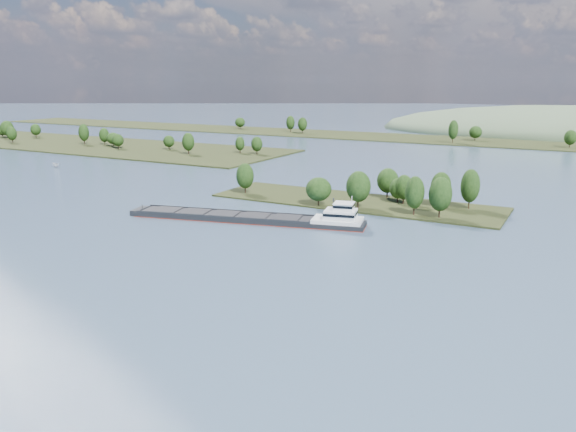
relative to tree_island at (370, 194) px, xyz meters
The scene contains 6 objects.
ground 58.90m from the tree_island, 95.76° to the right, with size 1800.00×1800.00×0.00m, color #3E556B.
tree_island is the anchor object (origin of this frame).
left_bank 248.88m from the tree_island, 160.88° to the left, with size 300.00×80.00×14.81m.
back_shoreline 221.30m from the tree_island, 89.28° to the left, with size 900.00×60.00×16.30m.
cargo_barge 42.34m from the tree_island, 119.10° to the right, with size 73.20×25.43×9.90m.
motorboat 163.85m from the tree_island, behind, with size 2.18×5.79×2.24m, color silver.
Camera 1 is at (70.41, 1.79, 41.59)m, focal length 35.00 mm.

